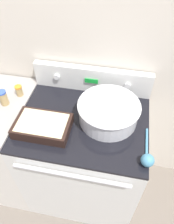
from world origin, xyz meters
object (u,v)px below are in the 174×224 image
object	(u,v)px
casserole_dish	(43,126)
spice_jar_orange_cap	(19,91)
spice_jar_blue_cap	(3,98)
mixing_bowl	(109,111)
ladle	(147,159)

from	to	relation	value
casserole_dish	spice_jar_orange_cap	bearing A→B (deg)	135.15
spice_jar_orange_cap	spice_jar_blue_cap	world-z (taller)	spice_jar_blue_cap
casserole_dish	spice_jar_orange_cap	xyz separation A→B (m)	(-0.25, 0.25, 0.01)
mixing_bowl	casserole_dish	bearing A→B (deg)	-156.75
casserole_dish	spice_jar_blue_cap	bearing A→B (deg)	154.28
casserole_dish	ladle	size ratio (longest dim) A/B	1.20
mixing_bowl	casserole_dish	xyz separation A→B (m)	(-0.37, -0.16, -0.04)
mixing_bowl	casserole_dish	size ratio (longest dim) A/B	1.16
casserole_dish	spice_jar_blue_cap	size ratio (longest dim) A/B	3.07
spice_jar_blue_cap	spice_jar_orange_cap	bearing A→B (deg)	58.48
ladle	spice_jar_orange_cap	distance (m)	0.93
casserole_dish	ladle	distance (m)	0.62
mixing_bowl	ladle	size ratio (longest dim) A/B	1.40
spice_jar_orange_cap	spice_jar_blue_cap	bearing A→B (deg)	-121.52
mixing_bowl	spice_jar_blue_cap	distance (m)	0.68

